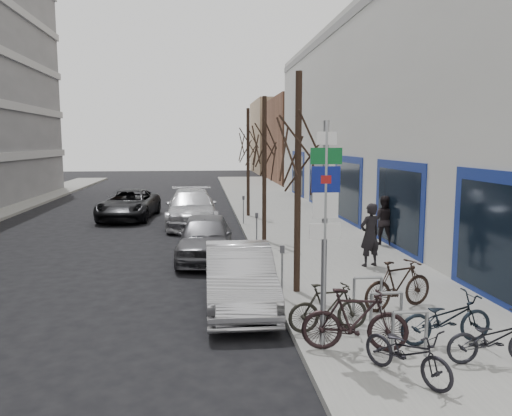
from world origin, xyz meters
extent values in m
plane|color=black|center=(0.00, 0.00, 0.00)|extent=(120.00, 120.00, 0.00)
cube|color=slate|center=(4.50, 10.00, 0.07)|extent=(5.00, 70.00, 0.15)
cube|color=brown|center=(13.00, 40.00, 4.00)|extent=(12.00, 14.00, 8.00)
cube|color=#937A5B|center=(13.50, 55.00, 4.50)|extent=(13.00, 12.00, 9.00)
cylinder|color=gray|center=(2.40, 0.00, 2.10)|extent=(0.10, 0.10, 4.20)
cube|color=white|center=(2.40, -0.03, 3.90)|extent=(0.35, 0.03, 0.22)
cube|color=#0C5926|center=(2.40, -0.03, 3.60)|extent=(0.55, 0.03, 0.28)
cube|color=navy|center=(2.40, -0.03, 3.20)|extent=(0.50, 0.03, 0.45)
cube|color=maroon|center=(2.40, -0.04, 3.20)|extent=(0.18, 0.02, 0.14)
cube|color=white|center=(2.40, -0.03, 2.75)|extent=(0.45, 0.03, 0.45)
cube|color=white|center=(2.40, -0.03, 2.30)|extent=(0.55, 0.03, 0.28)
cylinder|color=gray|center=(3.50, -0.50, 0.55)|extent=(0.06, 0.06, 0.80)
cylinder|color=gray|center=(4.10, -0.50, 0.55)|extent=(0.06, 0.06, 0.80)
cylinder|color=gray|center=(3.80, -0.50, 0.95)|extent=(0.60, 0.06, 0.06)
cylinder|color=gray|center=(3.50, 0.60, 0.55)|extent=(0.06, 0.06, 0.80)
cylinder|color=gray|center=(4.10, 0.60, 0.55)|extent=(0.06, 0.06, 0.80)
cylinder|color=gray|center=(3.80, 0.60, 0.95)|extent=(0.60, 0.06, 0.06)
cylinder|color=gray|center=(3.50, 1.70, 0.55)|extent=(0.06, 0.06, 0.80)
cylinder|color=gray|center=(4.10, 1.70, 0.55)|extent=(0.06, 0.06, 0.80)
cylinder|color=gray|center=(3.80, 1.70, 0.95)|extent=(0.60, 0.06, 0.06)
cylinder|color=black|center=(2.60, 3.50, 2.75)|extent=(0.16, 0.16, 5.50)
cylinder|color=black|center=(2.60, 10.00, 2.75)|extent=(0.16, 0.16, 5.50)
cylinder|color=black|center=(2.60, 16.50, 2.75)|extent=(0.16, 0.16, 5.50)
cylinder|color=gray|center=(2.15, 3.00, 0.70)|extent=(0.05, 0.05, 1.10)
cube|color=#3F3F44|center=(2.15, 3.00, 1.33)|extent=(0.10, 0.08, 0.18)
cylinder|color=gray|center=(2.15, 8.50, 0.70)|extent=(0.05, 0.05, 1.10)
cube|color=#3F3F44|center=(2.15, 8.50, 1.33)|extent=(0.10, 0.08, 0.18)
cylinder|color=gray|center=(2.15, 14.00, 0.70)|extent=(0.05, 0.05, 1.10)
cube|color=#3F3F44|center=(2.15, 14.00, 1.33)|extent=(0.10, 0.08, 0.18)
imported|color=black|center=(3.44, -1.25, 0.65)|extent=(1.26, 1.66, 1.00)
imported|color=black|center=(2.94, -0.15, 0.73)|extent=(1.98, 0.93, 1.16)
imported|color=black|center=(4.71, 0.00, 0.70)|extent=(1.85, 0.70, 1.10)
imported|color=black|center=(2.71, 0.79, 0.65)|extent=(1.67, 0.61, 0.99)
imported|color=black|center=(5.11, -0.87, 0.65)|extent=(1.64, 0.53, 0.99)
imported|color=black|center=(4.58, 1.93, 0.72)|extent=(1.95, 1.15, 1.13)
imported|color=#AFB0B5|center=(1.12, 2.90, 0.72)|extent=(1.55, 4.37, 1.44)
imported|color=#505055|center=(0.37, 7.81, 0.74)|extent=(2.00, 4.46, 1.49)
imported|color=#B0B1B6|center=(-0.20, 14.65, 0.82)|extent=(2.40, 5.69, 1.64)
imported|color=black|center=(-3.38, 17.04, 0.73)|extent=(2.90, 5.47, 1.46)
imported|color=black|center=(5.24, 5.76, 1.10)|extent=(0.81, 0.67, 1.90)
imported|color=black|center=(6.80, 8.85, 1.05)|extent=(0.79, 0.70, 1.80)
camera|label=1|loc=(0.29, -8.37, 3.83)|focal=35.00mm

